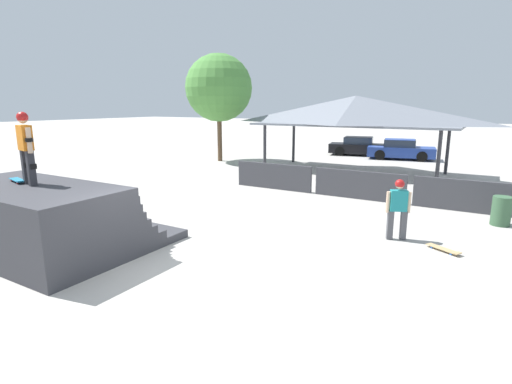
{
  "coord_description": "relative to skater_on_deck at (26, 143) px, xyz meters",
  "views": [
    {
      "loc": [
        5.44,
        -5.78,
        3.43
      ],
      "look_at": [
        -0.48,
        4.15,
        0.89
      ],
      "focal_mm": 28.0,
      "sensor_mm": 36.0,
      "label": 1
    }
  ],
  "objects": [
    {
      "name": "skateboard_on_deck",
      "position": [
        -0.52,
        0.0,
        -0.89
      ],
      "size": [
        0.78,
        0.38,
        0.09
      ],
      "rotation": [
        0.0,
        0.0,
        -0.25
      ],
      "color": "red",
      "rests_on": "quarter_pipe_ramp"
    },
    {
      "name": "skateboard_on_ground",
      "position": [
        8.35,
        4.93,
        -2.51
      ],
      "size": [
        0.84,
        0.59,
        0.09
      ],
      "rotation": [
        0.0,
        0.0,
        5.77
      ],
      "color": "blue",
      "rests_on": "ground"
    },
    {
      "name": "ground_plane",
      "position": [
        3.65,
        0.7,
        -2.57
      ],
      "size": [
        160.0,
        160.0,
        0.0
      ],
      "primitive_type": "plane",
      "color": "#ADA8A0"
    },
    {
      "name": "parked_car_blue",
      "position": [
        4.02,
        21.47,
        -1.97
      ],
      "size": [
        4.29,
        2.44,
        1.27
      ],
      "rotation": [
        0.0,
        0.0,
        0.18
      ],
      "color": "navy",
      "rests_on": "ground"
    },
    {
      "name": "quarter_pipe_ramp",
      "position": [
        0.06,
        0.16,
        -1.84
      ],
      "size": [
        4.65,
        3.91,
        1.62
      ],
      "color": "#38383D",
      "rests_on": "ground"
    },
    {
      "name": "parked_car_black",
      "position": [
        1.16,
        22.11,
        -1.97
      ],
      "size": [
        4.29,
        2.4,
        1.27
      ],
      "rotation": [
        0.0,
        0.0,
        0.2
      ],
      "color": "black",
      "rests_on": "ground"
    },
    {
      "name": "tree_beside_pavilion",
      "position": [
        -5.47,
        14.97,
        1.82
      ],
      "size": [
        4.0,
        4.0,
        6.41
      ],
      "color": "brown",
      "rests_on": "ground"
    },
    {
      "name": "barrier_fence",
      "position": [
        4.97,
        9.26,
        -2.05
      ],
      "size": [
        10.54,
        0.12,
        1.05
      ],
      "color": "#3D3D42",
      "rests_on": "ground"
    },
    {
      "name": "trash_bin",
      "position": [
        9.49,
        8.1,
        -2.15
      ],
      "size": [
        0.52,
        0.52,
        0.85
      ],
      "primitive_type": "cylinder",
      "color": "#385B3D",
      "rests_on": "ground"
    },
    {
      "name": "skater_on_deck",
      "position": [
        0.0,
        0.0,
        0.0
      ],
      "size": [
        0.72,
        0.31,
        1.65
      ],
      "rotation": [
        0.0,
        0.0,
        -0.22
      ],
      "color": "#2D2D33",
      "rests_on": "quarter_pipe_ramp"
    },
    {
      "name": "pavilion_shelter",
      "position": [
        2.91,
        15.07,
        0.54
      ],
      "size": [
        9.96,
        4.15,
        3.87
      ],
      "color": "#2D2D33",
      "rests_on": "ground"
    },
    {
      "name": "bystander_walking",
      "position": [
        7.16,
        5.27,
        -1.64
      ],
      "size": [
        0.6,
        0.37,
        1.59
      ],
      "rotation": [
        0.0,
        0.0,
        3.59
      ],
      "color": "#4C4C51",
      "rests_on": "ground"
    }
  ]
}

